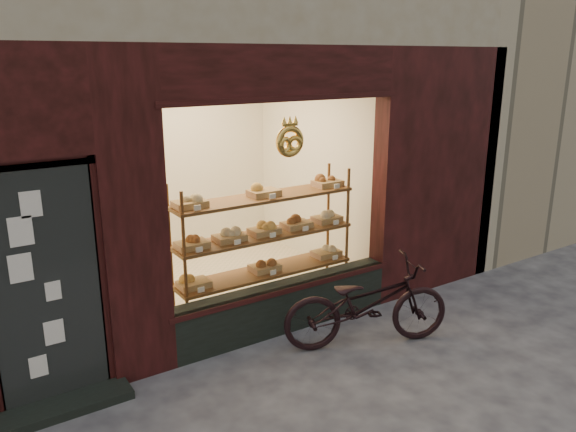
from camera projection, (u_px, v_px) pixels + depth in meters
display_shelf at (265, 247)px, 6.50m from camera, size 2.20×0.45×1.70m
bicycle at (367, 303)px, 5.92m from camera, size 1.91×1.24×0.95m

